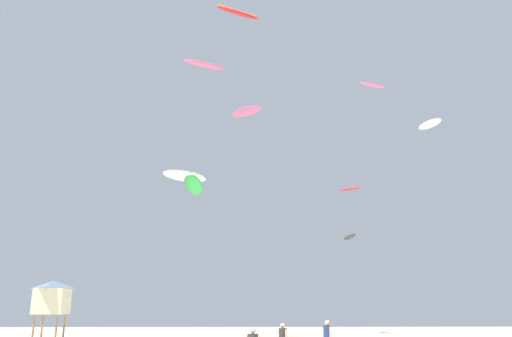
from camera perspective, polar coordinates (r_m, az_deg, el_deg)
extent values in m
sphere|color=beige|center=(17.23, -0.36, -17.98)|extent=(0.21, 0.21, 0.21)
cylinder|color=#2D2D33|center=(23.48, 3.08, -18.45)|extent=(0.36, 0.36, 0.59)
cylinder|color=beige|center=(23.34, 3.49, -18.52)|extent=(0.10, 0.10, 0.54)
cylinder|color=beige|center=(23.62, 2.67, -18.50)|extent=(0.10, 0.10, 0.54)
sphere|color=beige|center=(23.46, 3.06, -17.46)|extent=(0.21, 0.21, 0.21)
cylinder|color=#2D2D33|center=(34.81, 8.23, -17.56)|extent=(0.35, 0.35, 0.58)
cylinder|color=beige|center=(34.94, 7.95, -17.60)|extent=(0.10, 0.10, 0.53)
cylinder|color=beige|center=(34.69, 8.51, -17.59)|extent=(0.10, 0.10, 0.53)
sphere|color=beige|center=(34.80, 8.20, -16.90)|extent=(0.21, 0.21, 0.21)
cylinder|color=navy|center=(25.39, 8.14, -18.02)|extent=(0.38, 0.38, 0.62)
cylinder|color=beige|center=(25.55, 7.78, -18.08)|extent=(0.11, 0.11, 0.57)
cylinder|color=beige|center=(25.23, 8.51, -18.08)|extent=(0.11, 0.11, 0.57)
sphere|color=beige|center=(25.38, 8.10, -17.06)|extent=(0.22, 0.22, 0.22)
cylinder|color=#8C704C|center=(38.49, -21.10, -16.70)|extent=(0.14, 0.14, 1.90)
cylinder|color=#8C704C|center=(37.07, -21.87, -16.69)|extent=(0.14, 0.14, 1.90)
cylinder|color=#8C704C|center=(38.99, -23.26, -16.46)|extent=(0.14, 0.14, 1.90)
cylinder|color=#8C704C|center=(37.59, -24.10, -16.43)|extent=(0.14, 0.14, 1.90)
cube|color=beige|center=(38.01, -22.29, -13.87)|extent=(2.00, 2.00, 1.70)
pyramid|color=slate|center=(38.05, -22.11, -12.19)|extent=(2.30, 2.30, 0.55)
ellipsoid|color=white|center=(42.62, -8.12, -0.87)|extent=(4.04, 3.32, 0.96)
cylinder|color=purple|center=(42.66, -8.11, -0.63)|extent=(3.19, 2.30, 0.18)
ellipsoid|color=red|center=(56.05, 10.61, -2.33)|extent=(2.53, 2.03, 0.39)
ellipsoid|color=green|center=(30.88, -7.18, -1.94)|extent=(1.79, 4.56, 0.92)
cylinder|color=white|center=(30.93, -7.17, -1.59)|extent=(0.64, 4.08, 0.20)
ellipsoid|color=#E5598C|center=(52.96, -1.17, 6.52)|extent=(3.71, 3.23, 0.88)
ellipsoid|color=#E5598C|center=(42.15, 13.20, 9.25)|extent=(2.56, 1.55, 0.40)
ellipsoid|color=#E5598C|center=(46.79, -5.96, 11.71)|extent=(4.17, 2.78, 0.67)
ellipsoid|color=#2D2D33|center=(52.78, 10.65, -7.70)|extent=(1.07, 3.59, 0.53)
ellipsoid|color=white|center=(50.76, 19.21, 4.81)|extent=(1.95, 2.93, 0.73)
ellipsoid|color=red|center=(32.69, -2.10, 17.33)|extent=(2.98, 2.05, 0.71)
cylinder|color=yellow|center=(32.76, -2.10, 17.52)|extent=(2.46, 1.31, 0.13)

